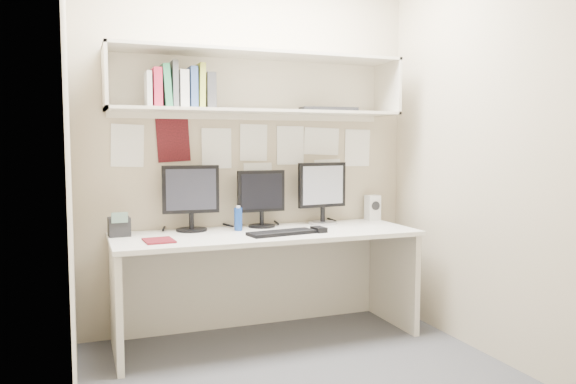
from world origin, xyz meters
name	(u,v)px	position (x,y,z in m)	size (l,w,h in m)	color
floor	(303,376)	(0.00, 0.00, 0.00)	(2.40, 2.00, 0.01)	#444549
wall_back	(251,145)	(0.00, 1.00, 1.30)	(2.40, 0.02, 2.60)	tan
wall_front	(403,148)	(0.00, -1.00, 1.30)	(2.40, 0.02, 2.60)	tan
wall_left	(69,147)	(-1.20, 0.00, 1.30)	(0.02, 2.00, 2.60)	tan
wall_right	(482,146)	(1.20, 0.00, 1.30)	(0.02, 2.00, 2.60)	tan
desk	(267,285)	(0.00, 0.65, 0.37)	(2.00, 0.70, 0.73)	silver
overhead_hutch	(256,84)	(0.00, 0.86, 1.72)	(2.00, 0.38, 0.40)	beige
pinned_papers	(251,152)	(0.00, 0.99, 1.25)	(1.92, 0.01, 0.48)	white
monitor_left	(191,195)	(-0.46, 0.87, 0.97)	(0.38, 0.21, 0.44)	black
monitor_center	(261,196)	(0.03, 0.87, 0.95)	(0.34, 0.19, 0.40)	black
monitor_right	(322,190)	(0.50, 0.87, 0.97)	(0.38, 0.21, 0.45)	#A5A5AA
keyboard	(282,233)	(0.06, 0.51, 0.74)	(0.44, 0.16, 0.02)	black
mouse	(319,230)	(0.32, 0.51, 0.75)	(0.07, 0.11, 0.03)	black
speaker	(372,208)	(0.94, 0.91, 0.83)	(0.10, 0.10, 0.19)	beige
blue_bottle	(238,219)	(-0.16, 0.76, 0.81)	(0.05, 0.05, 0.17)	navy
maroon_notebook	(159,241)	(-0.72, 0.52, 0.74)	(0.17, 0.21, 0.01)	#5C0F18
desk_phone	(119,226)	(-0.93, 0.81, 0.79)	(0.14, 0.13, 0.16)	black
book_stack	(181,88)	(-0.53, 0.78, 1.67)	(0.43, 0.18, 0.29)	beige
hutch_tray	(328,109)	(0.51, 0.79, 1.55)	(0.40, 0.15, 0.03)	black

